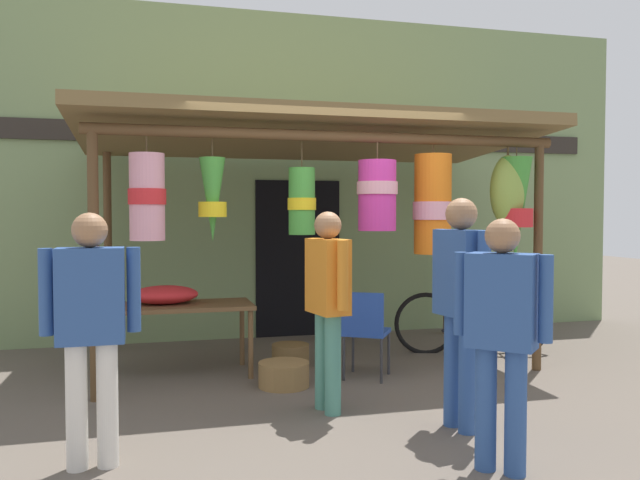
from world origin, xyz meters
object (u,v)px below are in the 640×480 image
(vendor_in_orange, at_px, (91,319))
(passerby_at_right, at_px, (461,293))
(wicker_basket_spare, at_px, (284,374))
(customer_foreground, at_px, (501,325))
(shopper_by_bananas, at_px, (328,295))
(wicker_basket_by_table, at_px, (290,356))
(parked_bicycle, at_px, (472,322))
(folding_chair, at_px, (365,327))
(flower_heap_on_table, at_px, (166,295))
(display_table, at_px, (175,311))

(vendor_in_orange, xyz_separation_m, passerby_at_right, (2.53, 0.07, 0.07))
(wicker_basket_spare, bearing_deg, passerby_at_right, -55.83)
(customer_foreground, distance_m, shopper_by_bananas, 1.60)
(wicker_basket_by_table, relative_size, vendor_in_orange, 0.24)
(passerby_at_right, bearing_deg, parked_bicycle, 60.09)
(parked_bicycle, xyz_separation_m, shopper_by_bananas, (-2.15, -1.66, 0.59))
(folding_chair, height_order, vendor_in_orange, vendor_in_orange)
(folding_chair, height_order, wicker_basket_by_table, folding_chair)
(vendor_in_orange, height_order, customer_foreground, vendor_in_orange)
(wicker_basket_by_table, bearing_deg, flower_heap_on_table, 178.94)
(display_table, height_order, passerby_at_right, passerby_at_right)
(parked_bicycle, relative_size, shopper_by_bananas, 1.06)
(vendor_in_orange, bearing_deg, folding_chair, 34.57)
(vendor_in_orange, bearing_deg, flower_heap_on_table, 77.26)
(flower_heap_on_table, bearing_deg, passerby_at_right, -47.23)
(vendor_in_orange, bearing_deg, customer_foreground, -16.50)
(flower_heap_on_table, relative_size, passerby_at_right, 0.38)
(shopper_by_bananas, bearing_deg, vendor_in_orange, -156.93)
(shopper_by_bananas, bearing_deg, flower_heap_on_table, 128.33)
(customer_foreground, bearing_deg, display_table, 121.86)
(wicker_basket_spare, distance_m, vendor_in_orange, 2.32)
(display_table, xyz_separation_m, shopper_by_bananas, (1.13, -1.47, 0.31))
(wicker_basket_by_table, bearing_deg, folding_chair, -47.15)
(flower_heap_on_table, relative_size, shopper_by_bananas, 0.40)
(wicker_basket_spare, bearing_deg, vendor_in_orange, -134.67)
(wicker_basket_spare, bearing_deg, folding_chair, 4.00)
(folding_chair, distance_m, customer_foreground, 2.35)
(flower_heap_on_table, bearing_deg, wicker_basket_spare, -34.83)
(vendor_in_orange, distance_m, shopper_by_bananas, 1.87)
(customer_foreground, bearing_deg, passerby_at_right, 80.54)
(wicker_basket_spare, xyz_separation_m, vendor_in_orange, (-1.53, -1.55, 0.82))
(parked_bicycle, distance_m, vendor_in_orange, 4.59)
(wicker_basket_by_table, distance_m, passerby_at_right, 2.46)
(display_table, bearing_deg, parked_bicycle, 3.32)
(shopper_by_bananas, xyz_separation_m, passerby_at_right, (0.82, -0.66, 0.06))
(folding_chair, relative_size, passerby_at_right, 0.50)
(flower_heap_on_table, xyz_separation_m, wicker_basket_by_table, (1.23, -0.02, -0.67))
(parked_bicycle, height_order, passerby_at_right, passerby_at_right)
(customer_foreground, height_order, passerby_at_right, passerby_at_right)
(flower_heap_on_table, bearing_deg, shopper_by_bananas, -51.67)
(folding_chair, relative_size, customer_foreground, 0.54)
(wicker_basket_spare, height_order, passerby_at_right, passerby_at_right)
(parked_bicycle, bearing_deg, wicker_basket_spare, -160.12)
(wicker_basket_by_table, xyz_separation_m, vendor_in_orange, (-1.74, -2.23, 0.81))
(customer_foreground, bearing_deg, shopper_by_bananas, 115.41)
(wicker_basket_by_table, bearing_deg, parked_bicycle, 4.29)
(wicker_basket_by_table, xyz_separation_m, parked_bicycle, (2.13, 0.16, 0.23))
(flower_heap_on_table, bearing_deg, customer_foreground, -57.49)
(folding_chair, bearing_deg, parked_bicycle, 27.13)
(display_table, bearing_deg, folding_chair, -19.06)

